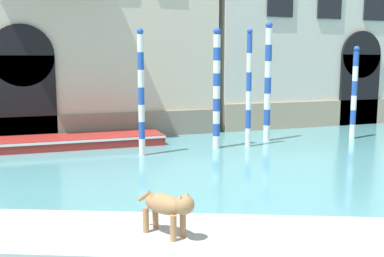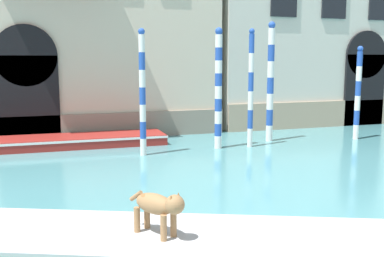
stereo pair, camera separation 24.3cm
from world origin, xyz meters
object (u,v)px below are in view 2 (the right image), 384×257
Objects in this scene: mooring_pole_0 at (142,92)px; boat_foreground at (159,254)px; mooring_pole_5 at (270,82)px; boat_moored_near_palazzo at (69,141)px; mooring_pole_3 at (251,88)px; mooring_pole_1 at (358,93)px; dog_on_deck at (159,206)px; mooring_pole_4 at (218,88)px.

boat_foreground is at bearing -101.12° from mooring_pole_0.
mooring_pole_0 is 5.38m from mooring_pole_5.
mooring_pole_3 is (6.26, -2.18, 1.94)m from boat_moored_near_palazzo.
mooring_pole_1 is (11.00, -2.08, 1.66)m from boat_moored_near_palazzo.
mooring_pole_1 is (10.46, 8.91, 0.74)m from dog_on_deck.
boat_foreground is 8.97× the size of dog_on_deck.
mooring_pole_1 is at bearing 98.19° from dog_on_deck.
boat_foreground is 10.06m from mooring_pole_4.
dog_on_deck is at bearing -125.80° from mooring_pole_5.
mooring_pole_4 is at bearing 120.99° from dog_on_deck.
mooring_pole_4 is (4.48, 8.83, 1.79)m from boat_foreground.
mooring_pole_5 is (7.51, -1.33, 2.11)m from boat_moored_near_palazzo.
boat_foreground is 1.72× the size of mooring_pole_5.
mooring_pole_5 is at bearing 111.97° from dog_on_deck.
boat_moored_near_palazzo is at bearing 169.30° from mooring_pole_1.
mooring_pole_4 reaches higher than mooring_pole_0.
boat_foreground is 1.12× the size of boat_moored_near_palazzo.
mooring_pole_0 is 0.90× the size of mooring_pole_5.
mooring_pole_0 reaches higher than boat_moored_near_palazzo.
boat_moored_near_palazzo is 11.32m from mooring_pole_1.
boat_moored_near_palazzo is 1.66× the size of mooring_pole_3.
boat_foreground is at bearing -86.00° from boat_moored_near_palazzo.
boat_foreground is 10.90m from boat_moored_near_palazzo.
mooring_pole_1 reaches higher than dog_on_deck.
mooring_pole_1 is at bearing -9.69° from boat_moored_near_palazzo.
mooring_pole_5 is at bearing 77.68° from boat_foreground.
mooring_pole_1 is at bearing 1.17° from mooring_pole_3.
mooring_pole_5 is (2.45, 0.72, 0.16)m from mooring_pole_4.
dog_on_deck is (-0.03, -0.11, 0.76)m from boat_foreground.
mooring_pole_5 reaches higher than mooring_pole_0.
dog_on_deck is 0.21× the size of mooring_pole_0.
dog_on_deck is at bearing -101.16° from mooring_pole_0.
mooring_pole_3 is at bearing 114.80° from dog_on_deck.
mooring_pole_0 is 4.03m from mooring_pole_3.
mooring_pole_0 is (1.67, 8.49, 1.73)m from boat_foreground.
mooring_pole_4 is (-1.21, 0.12, 0.01)m from mooring_pole_3.
mooring_pole_3 reaches higher than boat_foreground.
mooring_pole_5 reaches higher than boat_foreground.
mooring_pole_5 is (5.27, 1.06, 0.22)m from mooring_pole_0.
boat_foreground is 1.90× the size of mooring_pole_0.
dog_on_deck is 0.12× the size of boat_moored_near_palazzo.
mooring_pole_5 is at bearing 11.39° from mooring_pole_0.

